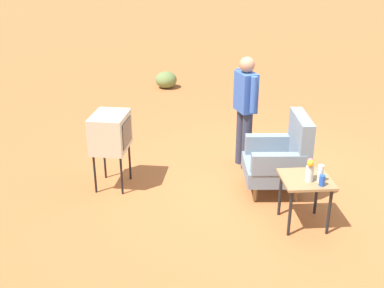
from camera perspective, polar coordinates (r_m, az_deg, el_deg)
name	(u,v)px	position (r m, az deg, el deg)	size (l,w,h in m)	color
ground_plane	(270,181)	(6.75, 9.35, -4.39)	(60.00, 60.00, 0.00)	#AD6033
armchair	(282,157)	(6.29, 10.77, -1.55)	(0.82, 0.83, 1.06)	#937047
side_table	(306,185)	(5.59, 13.51, -4.81)	(0.56, 0.56, 0.60)	black
tv_on_stand	(111,132)	(6.31, -9.77, 1.38)	(0.67, 0.55, 1.03)	black
person_standing	(245,106)	(6.82, 6.41, 4.61)	(0.55, 0.31, 1.64)	#2D3347
bottle_short_clear	(320,173)	(5.47, 15.19, -3.44)	(0.06, 0.06, 0.20)	silver
soda_can_blue	(322,180)	(5.40, 15.37, -4.25)	(0.07, 0.07, 0.12)	blue
flower_vase	(310,169)	(5.43, 13.99, -2.95)	(0.14, 0.10, 0.27)	silver
shrub_near	(166,80)	(11.06, -3.13, 7.72)	(0.49, 0.49, 0.38)	olive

